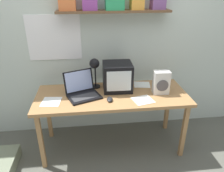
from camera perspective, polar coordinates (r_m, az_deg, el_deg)
The scene contains 12 objects.
ground_plane at distance 2.79m, azimuth 0.00°, elevation -15.05°, with size 12.00×12.00×0.00m, color #585950.
back_wall at distance 2.63m, azimuth -1.21°, elevation 14.41°, with size 5.60×0.24×2.60m.
corner_desk at distance 2.43m, azimuth 0.00°, elevation -3.45°, with size 1.66×0.65×0.70m.
crt_monitor at distance 2.45m, azimuth 1.42°, elevation 2.46°, with size 0.32×0.30×0.31m.
laptop at distance 2.37m, azimuth -7.88°, elevation -0.98°, with size 0.41×0.40×0.25m.
desk_lamp at distance 2.41m, azimuth -4.57°, elevation 5.09°, with size 0.12×0.17×0.37m.
juice_glass at distance 2.63m, azimuth 13.26°, elevation 0.97°, with size 0.08×0.08×0.11m.
space_heater at distance 2.43m, azimuth 12.72°, elevation 0.91°, with size 0.18×0.12×0.26m.
computer_mouse at distance 2.26m, azimuth -0.60°, elevation -3.49°, with size 0.07×0.11×0.03m.
loose_paper_near_monitor at distance 2.33m, azimuth -15.60°, elevation -3.98°, with size 0.21×0.22×0.00m.
open_notebook at distance 2.30m, azimuth 8.08°, elevation -3.66°, with size 0.24×0.23×0.00m.
loose_paper_near_laptop at distance 2.64m, azimuth 7.80°, elevation 0.36°, with size 0.21×0.20×0.00m.
Camera 1 is at (-0.25, -2.11, 1.81)m, focal length 35.00 mm.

